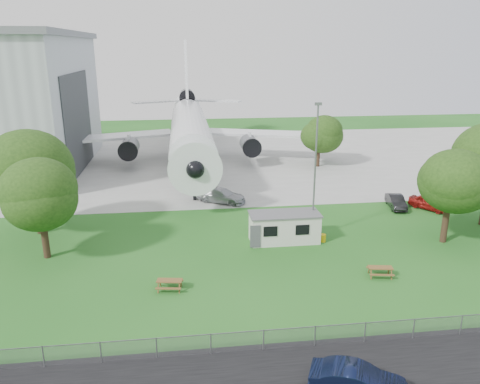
{
  "coord_description": "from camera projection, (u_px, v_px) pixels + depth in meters",
  "views": [
    {
      "loc": [
        -3.18,
        -31.96,
        16.58
      ],
      "look_at": [
        1.85,
        8.0,
        4.0
      ],
      "focal_mm": 35.0,
      "sensor_mm": 36.0,
      "label": 1
    }
  ],
  "objects": [
    {
      "name": "car_centre_sedan",
      "position": [
        358.0,
        382.0,
        23.0
      ],
      "size": [
        5.04,
        3.43,
        1.57
      ],
      "primitive_type": "imported",
      "rotation": [
        0.0,
        0.0,
        1.16
      ],
      "color": "black",
      "rests_on": "ground"
    },
    {
      "name": "site_cabin",
      "position": [
        284.0,
        227.0,
        41.27
      ],
      "size": [
        6.75,
        2.72,
        2.62
      ],
      "color": "silver",
      "rests_on": "ground"
    },
    {
      "name": "airliner",
      "position": [
        190.0,
        128.0,
        67.74
      ],
      "size": [
        46.36,
        47.73,
        17.69
      ],
      "color": "white",
      "rests_on": "ground"
    },
    {
      "name": "tree_east_front",
      "position": [
        452.0,
        178.0,
        39.75
      ],
      "size": [
        6.95,
        6.95,
        9.36
      ],
      "color": "#382619",
      "rests_on": "ground"
    },
    {
      "name": "concrete_apron",
      "position": [
        204.0,
        159.0,
        71.58
      ],
      "size": [
        120.0,
        46.0,
        0.03
      ],
      "primitive_type": "cube",
      "color": "#B7B7B2",
      "rests_on": "ground"
    },
    {
      "name": "picnic_east",
      "position": [
        380.0,
        276.0,
        35.24
      ],
      "size": [
        2.03,
        1.78,
        0.76
      ],
      "primitive_type": null,
      "rotation": [
        0.0,
        0.0,
        -0.17
      ],
      "color": "brown",
      "rests_on": "ground"
    },
    {
      "name": "picnic_west",
      "position": [
        170.0,
        290.0,
        33.31
      ],
      "size": [
        2.0,
        1.75,
        0.76
      ],
      "primitive_type": null,
      "rotation": [
        0.0,
        0.0,
        -0.15
      ],
      "color": "brown",
      "rests_on": "ground"
    },
    {
      "name": "lamp_mast",
      "position": [
        315.0,
        173.0,
        40.65
      ],
      "size": [
        0.16,
        0.16,
        12.0
      ],
      "primitive_type": "cylinder",
      "color": "slate",
      "rests_on": "ground"
    },
    {
      "name": "fence",
      "position": [
        246.0,
        351.0,
        26.6
      ],
      "size": [
        58.0,
        0.04,
        1.3
      ],
      "primitive_type": "cube",
      "color": "gray",
      "rests_on": "ground"
    },
    {
      "name": "tree_west_small",
      "position": [
        39.0,
        193.0,
        36.8
      ],
      "size": [
        6.31,
        6.31,
        8.68
      ],
      "color": "#382619",
      "rests_on": "ground"
    },
    {
      "name": "car_ne_hatch",
      "position": [
        429.0,
        203.0,
        49.5
      ],
      "size": [
        3.86,
        4.46,
        1.45
      ],
      "primitive_type": "imported",
      "rotation": [
        0.0,
        0.0,
        0.62
      ],
      "color": "maroon",
      "rests_on": "ground"
    },
    {
      "name": "tree_west_big",
      "position": [
        32.0,
        172.0,
        41.7
      ],
      "size": [
        7.89,
        7.89,
        9.78
      ],
      "color": "#382619",
      "rests_on": "ground"
    },
    {
      "name": "ground",
      "position": [
        229.0,
        274.0,
        35.59
      ],
      "size": [
        160.0,
        160.0,
        0.0
      ],
      "primitive_type": "plane",
      "color": "#34782A"
    },
    {
      "name": "tree_far_apron",
      "position": [
        319.0,
        135.0,
        66.1
      ],
      "size": [
        5.85,
        5.85,
        7.58
      ],
      "color": "#382619",
      "rests_on": "ground"
    },
    {
      "name": "car_ne_sedan",
      "position": [
        396.0,
        202.0,
        49.96
      ],
      "size": [
        2.17,
        4.35,
        1.37
      ],
      "primitive_type": "imported",
      "rotation": [
        0.0,
        0.0,
        -0.18
      ],
      "color": "black",
      "rests_on": "ground"
    },
    {
      "name": "car_apron_van",
      "position": [
        221.0,
        196.0,
        51.71
      ],
      "size": [
        5.87,
        4.56,
        1.59
      ],
      "primitive_type": "imported",
      "rotation": [
        0.0,
        0.0,
        1.07
      ],
      "color": "#A6A8AD",
      "rests_on": "ground"
    }
  ]
}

